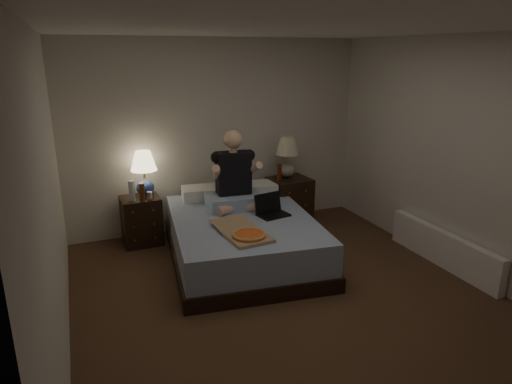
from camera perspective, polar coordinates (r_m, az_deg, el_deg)
name	(u,v)px	position (r m, az deg, el deg)	size (l,w,h in m)	color
floor	(291,301)	(4.56, 4.35, -13.39)	(4.00, 4.50, 0.00)	brown
ceiling	(297,28)	(3.94, 5.21, 19.76)	(4.00, 4.50, 0.00)	white
wall_back	(218,136)	(6.12, -4.77, 7.02)	(4.00, 2.50, 0.00)	silver
wall_left	(50,203)	(3.68, -24.40, -1.26)	(4.50, 2.50, 0.00)	silver
wall_right	(465,158)	(5.27, 24.64, 3.89)	(4.50, 2.50, 0.00)	silver
bed	(242,238)	(5.29, -1.71, -5.78)	(1.55, 2.06, 0.52)	#536FA7
nightstand_left	(142,220)	(5.88, -14.11, -3.47)	(0.46, 0.42, 0.60)	black
nightstand_right	(289,202)	(6.28, 4.17, -1.30)	(0.52, 0.47, 0.68)	black
lamp_left	(144,173)	(5.79, -13.79, 2.27)	(0.32, 0.32, 0.56)	navy
lamp_right	(287,157)	(6.18, 3.92, 4.37)	(0.32, 0.32, 0.56)	gray
water_bottle	(132,191)	(5.65, -15.27, 0.15)	(0.07, 0.07, 0.25)	white
soda_can	(150,196)	(5.66, -13.15, -0.45)	(0.07, 0.07, 0.10)	#B3B3AE
beer_bottle_left	(142,193)	(5.58, -14.04, -0.07)	(0.06, 0.06, 0.23)	#622D0E
beer_bottle_right	(279,173)	(6.00, 2.95, 2.39)	(0.06, 0.06, 0.23)	#501D0B
person	(234,170)	(5.40, -2.72, 2.76)	(0.66, 0.52, 0.93)	black
laptop	(274,206)	(5.20, 2.21, -1.75)	(0.34, 0.28, 0.24)	black
pizza_box	(249,236)	(4.58, -0.89, -5.50)	(0.40, 0.76, 0.08)	tan
radiator	(443,249)	(5.57, 22.34, -6.57)	(0.10, 1.60, 0.40)	white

